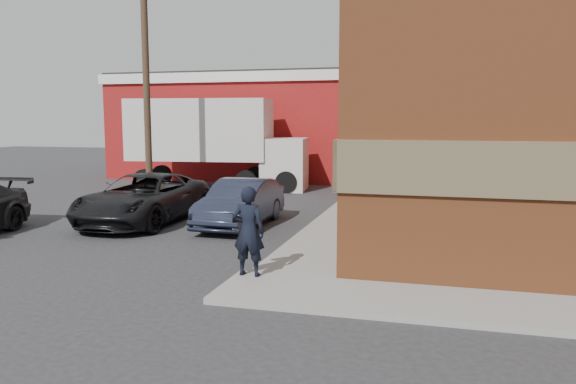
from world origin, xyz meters
The scene contains 8 objects.
ground centered at (0.00, 0.00, 0.00)m, with size 90.00×90.00×0.00m, color #28282B.
sidewalk_west centered at (0.60, 9.00, 0.06)m, with size 1.80×18.00×0.12m, color gray.
warehouse centered at (-6.00, 20.00, 2.81)m, with size 16.30×8.30×5.60m.
utility_pole centered at (-7.50, 9.00, 4.75)m, with size 2.00×0.26×9.00m.
man centered at (-0.20, -0.25, 1.01)m, with size 0.65×0.43×1.78m, color black.
sedan centered at (-2.34, 5.15, 0.70)m, with size 1.47×4.23×1.39m, color #292F44.
suv_a centered at (-5.43, 4.91, 0.75)m, with size 2.49×5.40×1.50m, color black.
box_truck centered at (-6.47, 13.46, 2.35)m, with size 8.49×3.41×4.08m.
Camera 1 is at (3.37, -10.45, 3.18)m, focal length 35.00 mm.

